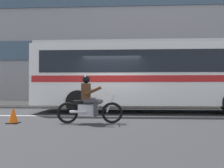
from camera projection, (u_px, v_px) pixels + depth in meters
name	position (u px, v px, depth m)	size (l,w,h in m)	color
ground_plane	(112.00, 115.00, 10.24)	(60.00, 60.00, 0.00)	#2B2B2D
sidewalk_curb	(116.00, 104.00, 15.33)	(28.00, 3.80, 0.15)	#A39E93
lane_center_stripe	(111.00, 116.00, 9.64)	(26.60, 0.14, 0.01)	silver
office_building_facade	(117.00, 28.00, 17.67)	(28.00, 0.89, 10.95)	gray
transit_bus	(156.00, 72.00, 11.34)	(11.18, 2.63, 3.22)	white
motorcycle_with_rider	(89.00, 103.00, 7.81)	(2.14, 0.64, 1.56)	black
fire_hydrant	(165.00, 98.00, 14.25)	(0.22, 0.30, 0.75)	#4C8C3F
traffic_cone	(13.00, 115.00, 7.83)	(0.36, 0.36, 0.55)	#EA590F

